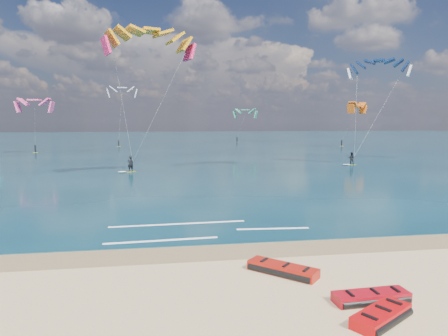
{
  "coord_description": "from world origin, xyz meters",
  "views": [
    {
      "loc": [
        -0.94,
        -14.51,
        5.97
      ],
      "look_at": [
        2.49,
        8.0,
        3.26
      ],
      "focal_mm": 32.0,
      "sensor_mm": 36.0,
      "label": 1
    }
  ],
  "objects_px": {
    "packed_kite_mid": "(283,274)",
    "kitesurfer_main": "(140,96)",
    "packed_kite_left": "(371,302)",
    "kitesurfer_far": "(367,103)",
    "packed_kite_right": "(381,322)"
  },
  "relations": [
    {
      "from": "packed_kite_mid",
      "to": "kitesurfer_main",
      "type": "xyz_separation_m",
      "value": [
        -6.92,
        29.23,
        8.53
      ]
    },
    {
      "from": "packed_kite_right",
      "to": "kitesurfer_far",
      "type": "xyz_separation_m",
      "value": [
        20.0,
        38.66,
        8.31
      ]
    },
    {
      "from": "packed_kite_mid",
      "to": "kitesurfer_main",
      "type": "height_order",
      "value": "kitesurfer_main"
    },
    {
      "from": "kitesurfer_main",
      "to": "packed_kite_mid",
      "type": "bearing_deg",
      "value": -121.55
    },
    {
      "from": "packed_kite_mid",
      "to": "packed_kite_right",
      "type": "height_order",
      "value": "packed_kite_mid"
    },
    {
      "from": "packed_kite_left",
      "to": "kitesurfer_far",
      "type": "xyz_separation_m",
      "value": [
        19.62,
        37.38,
        8.31
      ]
    },
    {
      "from": "packed_kite_mid",
      "to": "kitesurfer_main",
      "type": "relative_size",
      "value": 0.18
    },
    {
      "from": "packed_kite_left",
      "to": "kitesurfer_main",
      "type": "relative_size",
      "value": 0.17
    },
    {
      "from": "kitesurfer_main",
      "to": "packed_kite_right",
      "type": "bearing_deg",
      "value": -120.21
    },
    {
      "from": "packed_kite_right",
      "to": "kitesurfer_far",
      "type": "relative_size",
      "value": 0.16
    },
    {
      "from": "packed_kite_left",
      "to": "packed_kite_mid",
      "type": "relative_size",
      "value": 0.91
    },
    {
      "from": "packed_kite_right",
      "to": "kitesurfer_main",
      "type": "xyz_separation_m",
      "value": [
        -8.72,
        33.32,
        8.53
      ]
    },
    {
      "from": "packed_kite_right",
      "to": "kitesurfer_main",
      "type": "bearing_deg",
      "value": 73.02
    },
    {
      "from": "packed_kite_right",
      "to": "kitesurfer_main",
      "type": "relative_size",
      "value": 0.15
    },
    {
      "from": "packed_kite_right",
      "to": "kitesurfer_main",
      "type": "distance_m",
      "value": 35.48
    }
  ]
}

